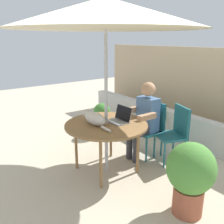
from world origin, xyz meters
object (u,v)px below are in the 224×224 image
Objects in this scene: potted_plant_by_chair at (102,118)px; potted_plant_corner at (157,117)px; chair_occupied at (151,125)px; patio_table at (106,127)px; laptop at (121,117)px; chair_empty at (175,130)px; potted_plant_near_fence at (190,174)px; patio_umbrella at (105,13)px; cat at (94,118)px; person_seated at (144,116)px.

potted_plant_corner is at bearing 52.23° from potted_plant_by_chair.
chair_occupied is 1.37× the size of potted_plant_by_chair.
potted_plant_corner is at bearing 125.84° from chair_occupied.
patio_table is 3.78× the size of laptop.
chair_empty is 1.37× the size of potted_plant_by_chair.
potted_plant_near_fence reaches higher than patio_table.
chair_occupied is 1.47m from potted_plant_near_fence.
potted_plant_by_chair is at bearing -127.77° from potted_plant_corner.
chair_empty is at bearing 66.79° from laptop.
potted_plant_by_chair is (-1.24, 0.54, -0.43)m from laptop.
potted_plant_corner is at bearing 107.89° from patio_umbrella.
potted_plant_by_chair is at bearing 147.68° from patio_table.
laptop is at bearing -113.21° from chair_empty.
potted_plant_near_fence is (1.37, 0.31, -0.33)m from cat.
potted_plant_corner is at bearing 146.98° from chair_empty.
person_seated reaches higher than chair_empty.
laptop is at bearing 77.57° from patio_table.
chair_empty reaches higher than potted_plant_by_chair.
chair_empty is 1.61m from potted_plant_by_chair.
chair_empty is 2.89× the size of laptop.
person_seated is at bearing 90.00° from patio_table.
chair_occupied is 2.89× the size of laptop.
patio_table reaches higher than potted_plant_corner.
person_seated is (-0.39, -0.28, 0.17)m from chair_empty.
potted_plant_near_fence is at bearing 7.55° from patio_table.
person_seated is (0.00, 0.74, -1.47)m from patio_umbrella.
laptop is at bearing -23.47° from potted_plant_by_chair.
patio_table is 0.25m from laptop.
chair_empty is at bearing -33.02° from potted_plant_corner.
person_seated is (0.00, -0.16, 0.17)m from chair_occupied.
patio_umbrella is 1.86m from chair_occupied.
patio_table is 0.46× the size of patio_umbrella.
potted_plant_by_chair is at bearing 147.68° from patio_umbrella.
potted_plant_by_chair is at bearing -173.27° from chair_occupied.
person_seated is at bearing -0.80° from potted_plant_by_chair.
chair_empty reaches higher than patio_table.
patio_table is 0.94× the size of person_seated.
chair_occupied is 0.72× the size of person_seated.
potted_plant_corner is (-0.52, 0.72, -0.14)m from chair_occupied.
person_seated is at bearing 84.34° from cat.
patio_umbrella is at bearing -102.43° from laptop.
laptop is 0.38m from cat.
patio_umbrella is 2.04× the size of person_seated.
potted_plant_corner is (-1.80, 1.45, -0.11)m from potted_plant_near_fence.
person_seated is at bearing -59.32° from potted_plant_corner.
patio_umbrella reaches higher than potted_plant_near_fence.
patio_table is at bearing -32.32° from potted_plant_by_chair.
laptop reaches higher than cat.
patio_umbrella is (0.00, 0.00, 1.48)m from patio_table.
patio_umbrella is at bearing -172.45° from potted_plant_near_fence.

